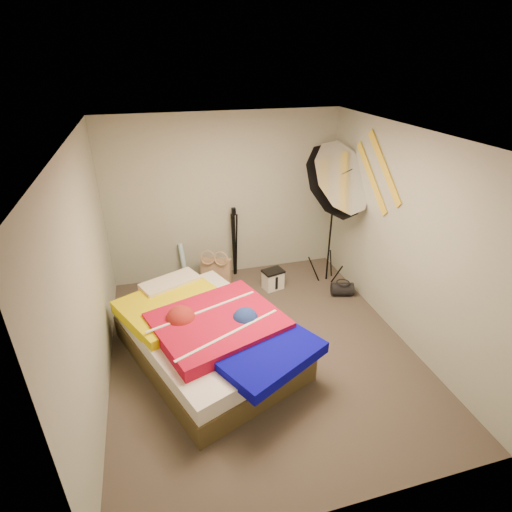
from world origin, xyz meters
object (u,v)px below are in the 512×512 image
object	(u,v)px
wrapping_roll	(183,263)
camera_case	(273,280)
tote_bag	(216,272)
photo_umbrella	(335,182)
duffel_bag	(342,289)
bed	(208,335)
camera_tripod	(234,237)

from	to	relation	value
wrapping_roll	camera_case	size ratio (longest dim) A/B	2.17
tote_bag	photo_umbrella	xyz separation A→B (m)	(1.60, -0.48, 1.42)
duffel_bag	photo_umbrella	bearing A→B (deg)	129.37
duffel_bag	photo_umbrella	distance (m)	1.58
camera_case	bed	distance (m)	1.73
photo_umbrella	bed	bearing A→B (deg)	-151.14
tote_bag	camera_case	size ratio (longest dim) A/B	1.58
bed	photo_umbrella	distance (m)	2.62
camera_case	duffel_bag	world-z (taller)	camera_case
duffel_bag	bed	bearing A→B (deg)	-144.29
wrapping_roll	photo_umbrella	xyz separation A→B (m)	(2.06, -0.77, 1.34)
photo_umbrella	camera_tripod	world-z (taller)	photo_umbrella
wrapping_roll	camera_tripod	size ratio (longest dim) A/B	0.54
photo_umbrella	camera_tripod	distance (m)	1.76
camera_case	photo_umbrella	bearing A→B (deg)	-25.31
tote_bag	camera_case	world-z (taller)	tote_bag
duffel_bag	camera_tripod	distance (m)	1.81
camera_case	bed	world-z (taller)	bed
tote_bag	wrapping_roll	world-z (taller)	wrapping_roll
duffel_bag	photo_umbrella	world-z (taller)	photo_umbrella
tote_bag	bed	world-z (taller)	bed
tote_bag	photo_umbrella	bearing A→B (deg)	7.57
duffel_bag	bed	distance (m)	2.27
photo_umbrella	camera_tripod	bearing A→B (deg)	149.16
bed	camera_tripod	xyz separation A→B (m)	(0.73, 1.84, 0.34)
duffel_bag	bed	world-z (taller)	bed
bed	photo_umbrella	xyz separation A→B (m)	(1.98, 1.09, 1.33)
tote_bag	bed	size ratio (longest dim) A/B	0.18
bed	camera_tripod	size ratio (longest dim) A/B	2.22
wrapping_roll	bed	distance (m)	1.86
wrapping_roll	bed	xyz separation A→B (m)	(0.08, -1.86, 0.00)
tote_bag	duffel_bag	xyz separation A→B (m)	(1.73, -0.77, -0.12)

